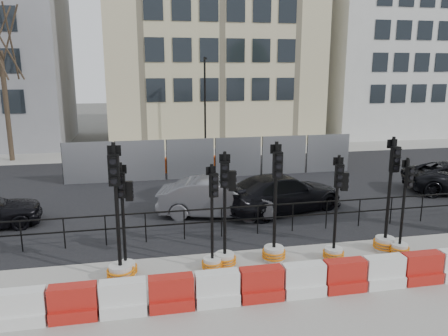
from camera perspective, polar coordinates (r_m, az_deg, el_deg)
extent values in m
plane|color=#51514C|center=(13.46, 5.81, -10.46)|extent=(120.00, 120.00, 0.00)
cube|color=gray|center=(10.92, 10.67, -16.42)|extent=(40.00, 6.00, 0.02)
cube|color=black|center=(19.87, -0.18, -2.61)|extent=(40.00, 14.00, 0.03)
cube|color=gray|center=(28.53, -3.75, 2.11)|extent=(40.00, 4.00, 0.02)
cube|color=beige|center=(34.46, -1.94, 18.99)|extent=(15.00, 10.00, 18.00)
cube|color=silver|center=(39.74, 20.83, 15.93)|extent=(12.00, 9.00, 16.00)
cylinder|color=black|center=(14.26, -24.96, -8.13)|extent=(0.04, 0.04, 1.00)
cylinder|color=black|center=(14.02, -20.14, -8.05)|extent=(0.04, 0.04, 1.00)
cylinder|color=black|center=(13.88, -15.20, -7.90)|extent=(0.04, 0.04, 1.00)
cylinder|color=black|center=(13.84, -10.20, -7.70)|extent=(0.04, 0.04, 1.00)
cylinder|color=black|center=(13.91, -5.21, -7.44)|extent=(0.04, 0.04, 1.00)
cylinder|color=black|center=(14.08, -0.31, -7.13)|extent=(0.04, 0.04, 1.00)
cylinder|color=black|center=(14.34, 4.43, -6.79)|extent=(0.04, 0.04, 1.00)
cylinder|color=black|center=(14.70, 8.96, -6.41)|extent=(0.04, 0.04, 1.00)
cylinder|color=black|center=(15.15, 13.24, -6.02)|extent=(0.04, 0.04, 1.00)
cylinder|color=black|center=(15.68, 17.25, -5.62)|extent=(0.04, 0.04, 1.00)
cylinder|color=black|center=(16.28, 20.97, -5.22)|extent=(0.04, 0.04, 1.00)
cylinder|color=black|center=(16.94, 24.42, -4.83)|extent=(0.04, 0.04, 1.00)
cube|color=black|center=(14.19, 4.46, -4.96)|extent=(18.00, 0.04, 0.04)
cube|color=black|center=(14.33, 4.43, -6.60)|extent=(18.00, 0.04, 0.04)
cube|color=gray|center=(21.33, -17.29, 0.61)|extent=(2.30, 0.05, 2.00)
cylinder|color=black|center=(21.48, -20.34, 0.46)|extent=(0.05, 0.05, 2.00)
cube|color=gray|center=(21.22, -10.84, 0.90)|extent=(2.30, 0.05, 2.00)
cylinder|color=black|center=(21.24, -13.94, 0.76)|extent=(0.05, 0.05, 2.00)
cube|color=gray|center=(21.37, -4.40, 1.18)|extent=(2.30, 0.05, 2.00)
cylinder|color=black|center=(21.27, -7.47, 1.04)|extent=(0.05, 0.05, 2.00)
cube|color=gray|center=(21.79, 1.88, 1.44)|extent=(2.30, 0.05, 2.00)
cylinder|color=black|center=(21.56, -1.10, 1.31)|extent=(0.05, 0.05, 2.00)
cube|color=gray|center=(22.46, 7.85, 1.66)|extent=(2.30, 0.05, 2.00)
cylinder|color=black|center=(22.11, 5.03, 1.56)|extent=(0.05, 0.05, 2.00)
cube|color=gray|center=(23.36, 13.41, 1.86)|extent=(2.30, 0.05, 2.00)
cylinder|color=black|center=(22.90, 10.80, 1.77)|extent=(0.05, 0.05, 2.00)
cube|color=#DC5D0E|center=(22.81, -11.84, 0.14)|extent=(1.00, 0.40, 0.80)
cube|color=#DC5D0E|center=(22.88, -6.83, 0.36)|extent=(1.00, 0.40, 0.80)
cube|color=#DC5D0E|center=(23.12, -1.89, 0.58)|extent=(1.00, 0.40, 0.80)
cube|color=#DC5D0E|center=(23.53, 2.92, 0.79)|extent=(1.00, 0.40, 0.80)
cube|color=#DC5D0E|center=(24.10, 7.53, 0.98)|extent=(1.00, 0.40, 0.80)
cylinder|color=black|center=(27.21, -2.49, 7.97)|extent=(0.12, 0.12, 6.00)
cube|color=black|center=(26.87, -2.47, 14.10)|extent=(0.12, 0.50, 0.12)
cylinder|color=#473828|center=(28.30, -26.53, 7.14)|extent=(0.28, 0.28, 6.30)
cube|color=white|center=(10.66, -24.85, -17.41)|extent=(1.00, 0.50, 0.30)
cube|color=white|center=(10.47, -25.06, -15.50)|extent=(1.00, 0.35, 0.50)
cube|color=#B00E1E|center=(10.46, -18.98, -17.48)|extent=(1.00, 0.50, 0.30)
cube|color=#B00E1E|center=(10.27, -19.15, -15.54)|extent=(1.00, 0.35, 0.50)
cube|color=white|center=(10.36, -12.95, -17.38)|extent=(1.00, 0.50, 0.30)
cube|color=white|center=(10.17, -13.06, -15.42)|extent=(1.00, 0.35, 0.50)
cube|color=#B00E1E|center=(10.37, -6.87, -17.09)|extent=(1.00, 0.50, 0.30)
cube|color=#B00E1E|center=(10.18, -6.94, -15.14)|extent=(1.00, 0.35, 0.50)
cube|color=white|center=(10.49, -0.90, -16.63)|extent=(1.00, 0.50, 0.30)
cube|color=white|center=(10.30, -0.91, -14.69)|extent=(1.00, 0.35, 0.50)
cube|color=#B00E1E|center=(10.70, 4.86, -16.02)|extent=(1.00, 0.50, 0.30)
cube|color=#B00E1E|center=(10.52, 4.90, -14.11)|extent=(1.00, 0.35, 0.50)
cube|color=white|center=(11.02, 10.30, -15.30)|extent=(1.00, 0.50, 0.30)
cube|color=white|center=(10.84, 10.38, -13.43)|extent=(1.00, 0.35, 0.50)
cube|color=#B00E1E|center=(11.42, 15.36, -14.51)|extent=(1.00, 0.50, 0.30)
cube|color=#B00E1E|center=(11.25, 15.48, -12.69)|extent=(1.00, 0.35, 0.50)
cube|color=white|center=(11.90, 20.01, -13.68)|extent=(1.00, 0.50, 0.30)
cube|color=white|center=(11.73, 20.16, -11.92)|extent=(1.00, 0.35, 0.50)
cube|color=#B00E1E|center=(12.45, 24.24, -12.84)|extent=(1.00, 0.50, 0.30)
cube|color=#B00E1E|center=(12.29, 24.42, -11.15)|extent=(1.00, 0.35, 0.50)
cylinder|color=beige|center=(11.76, -13.35, -13.19)|extent=(0.59, 0.59, 0.44)
torus|color=orange|center=(11.80, -13.32, -13.57)|extent=(0.71, 0.71, 0.05)
torus|color=orange|center=(11.76, -13.35, -13.19)|extent=(0.71, 0.71, 0.05)
torus|color=orange|center=(11.72, -13.37, -12.80)|extent=(0.71, 0.71, 0.05)
cylinder|color=black|center=(11.11, -13.81, -5.06)|extent=(0.10, 0.10, 3.27)
cube|color=black|center=(10.73, -14.18, -0.28)|extent=(0.28, 0.18, 0.76)
cylinder|color=black|center=(10.70, -14.18, -1.63)|extent=(0.17, 0.07, 0.16)
cylinder|color=black|center=(10.65, -14.25, -0.38)|extent=(0.17, 0.07, 0.16)
cylinder|color=black|center=(10.60, -14.32, 0.88)|extent=(0.17, 0.07, 0.16)
cube|color=black|center=(10.84, -14.16, 2.20)|extent=(0.33, 0.07, 0.26)
cylinder|color=beige|center=(12.01, -12.68, -12.75)|extent=(0.50, 0.50, 0.37)
torus|color=orange|center=(12.04, -12.67, -13.07)|extent=(0.60, 0.60, 0.05)
torus|color=orange|center=(12.01, -12.68, -12.75)|extent=(0.60, 0.60, 0.05)
torus|color=orange|center=(11.98, -12.70, -12.43)|extent=(0.60, 0.60, 0.05)
cylinder|color=black|center=(11.46, -13.05, -6.07)|extent=(0.08, 0.08, 2.77)
cube|color=black|center=(11.12, -13.35, -2.20)|extent=(0.24, 0.16, 0.65)
cylinder|color=black|center=(11.10, -13.36, -3.31)|extent=(0.14, 0.06, 0.14)
cylinder|color=black|center=(11.05, -13.41, -2.30)|extent=(0.14, 0.06, 0.14)
cylinder|color=black|center=(11.00, -13.46, -1.28)|extent=(0.14, 0.06, 0.14)
cube|color=black|center=(11.19, -13.31, -0.15)|extent=(0.28, 0.06, 0.22)
cube|color=black|center=(11.24, -12.28, -2.95)|extent=(0.20, 0.14, 0.51)
cylinder|color=beige|center=(12.02, -1.54, -12.44)|extent=(0.48, 0.48, 0.36)
torus|color=orange|center=(12.05, -1.54, -12.74)|extent=(0.58, 0.58, 0.04)
torus|color=orange|center=(12.02, -1.54, -12.44)|extent=(0.58, 0.58, 0.04)
torus|color=orange|center=(11.99, -1.54, -12.13)|extent=(0.58, 0.58, 0.04)
cylinder|color=black|center=(11.48, -1.58, -6.01)|extent=(0.08, 0.08, 2.67)
cube|color=black|center=(11.16, -1.36, -2.28)|extent=(0.24, 0.18, 0.62)
cylinder|color=black|center=(11.15, -1.18, -3.33)|extent=(0.14, 0.08, 0.13)
cylinder|color=black|center=(11.10, -1.19, -2.36)|extent=(0.14, 0.08, 0.13)
cylinder|color=black|center=(11.05, -1.19, -1.38)|extent=(0.14, 0.08, 0.13)
cube|color=black|center=(11.21, -1.74, -0.34)|extent=(0.26, 0.10, 0.21)
cylinder|color=beige|center=(12.21, 0.09, -11.92)|extent=(0.53, 0.53, 0.39)
torus|color=orange|center=(12.24, 0.09, -12.25)|extent=(0.63, 0.63, 0.05)
torus|color=orange|center=(12.21, 0.09, -11.92)|extent=(0.63, 0.63, 0.05)
torus|color=orange|center=(12.18, 0.10, -11.58)|extent=(0.63, 0.63, 0.05)
cylinder|color=black|center=(11.64, 0.10, -4.93)|extent=(0.09, 0.09, 2.92)
cube|color=black|center=(11.29, 0.10, -0.87)|extent=(0.26, 0.18, 0.68)
cylinder|color=black|center=(11.27, 0.10, -2.03)|extent=(0.15, 0.08, 0.15)
cylinder|color=black|center=(11.22, 0.10, -0.97)|extent=(0.15, 0.08, 0.15)
cylinder|color=black|center=(11.17, 0.10, 0.10)|extent=(0.15, 0.08, 0.15)
cube|color=black|center=(11.38, 0.10, 1.24)|extent=(0.29, 0.09, 0.23)
cube|color=black|center=(11.46, 1.07, -1.68)|extent=(0.22, 0.16, 0.54)
cylinder|color=beige|center=(12.63, 6.51, -11.06)|extent=(0.56, 0.56, 0.41)
torus|color=orange|center=(12.67, 6.50, -11.40)|extent=(0.67, 0.67, 0.05)
torus|color=orange|center=(12.63, 6.51, -11.06)|extent=(0.67, 0.67, 0.05)
torus|color=orange|center=(12.60, 6.52, -10.72)|extent=(0.67, 0.67, 0.05)
cylinder|color=black|center=(12.06, 6.71, -3.85)|extent=(0.09, 0.09, 3.10)
cube|color=black|center=(11.71, 7.02, 0.35)|extent=(0.25, 0.15, 0.72)
cylinder|color=black|center=(11.69, 7.12, -0.83)|extent=(0.16, 0.05, 0.16)
cylinder|color=black|center=(11.64, 7.15, 0.26)|extent=(0.16, 0.05, 0.16)
cylinder|color=black|center=(11.59, 7.18, 1.36)|extent=(0.16, 0.05, 0.16)
cube|color=black|center=(11.81, 6.79, 2.50)|extent=(0.31, 0.03, 0.25)
cylinder|color=beige|center=(12.97, 14.09, -10.85)|extent=(0.50, 0.50, 0.37)
torus|color=orange|center=(13.00, 14.07, -11.14)|extent=(0.60, 0.60, 0.05)
torus|color=orange|center=(12.97, 14.09, -10.85)|extent=(0.60, 0.60, 0.05)
torus|color=orange|center=(12.94, 14.11, -10.55)|extent=(0.60, 0.60, 0.05)
cylinder|color=black|center=(12.46, 14.46, -4.61)|extent=(0.08, 0.08, 2.77)
cube|color=black|center=(12.14, 14.80, -1.02)|extent=(0.24, 0.17, 0.65)
cylinder|color=black|center=(12.12, 14.84, -2.03)|extent=(0.14, 0.07, 0.14)
cylinder|color=black|center=(12.07, 14.89, -1.10)|extent=(0.14, 0.07, 0.14)
cylinder|color=black|center=(12.02, 14.95, -0.16)|extent=(0.14, 0.07, 0.14)
cube|color=black|center=(12.21, 14.71, 0.85)|extent=(0.28, 0.08, 0.22)
cube|color=black|center=(12.33, 15.45, -1.72)|extent=(0.20, 0.15, 0.51)
cylinder|color=beige|center=(14.03, 20.25, -9.30)|extent=(0.56, 0.56, 0.42)
torus|color=orange|center=(14.06, 20.22, -9.62)|extent=(0.68, 0.68, 0.05)
torus|color=orange|center=(14.03, 20.25, -9.30)|extent=(0.68, 0.68, 0.05)
torus|color=orange|center=(14.00, 20.27, -8.99)|extent=(0.68, 0.68, 0.05)
cylinder|color=black|center=(13.52, 20.79, -2.73)|extent=(0.09, 0.09, 3.13)
cube|color=black|center=(13.21, 21.43, 1.06)|extent=(0.26, 0.16, 0.73)
cylinder|color=black|center=(13.19, 21.56, 0.02)|extent=(0.16, 0.06, 0.16)
cylinder|color=black|center=(13.15, 21.64, 0.99)|extent=(0.16, 0.06, 0.16)
cylinder|color=black|center=(13.10, 21.72, 1.97)|extent=(0.16, 0.06, 0.16)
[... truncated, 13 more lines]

